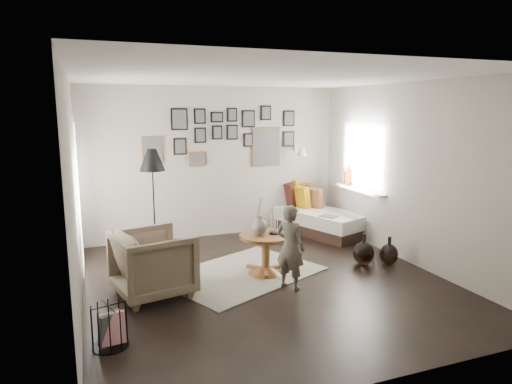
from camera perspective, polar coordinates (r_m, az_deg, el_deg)
name	(u,v)px	position (r m, az deg, el deg)	size (l,w,h in m)	color
ground	(266,281)	(6.07, 1.26, -11.11)	(4.80, 4.80, 0.00)	black
wall_back	(215,163)	(7.98, -5.19, 3.68)	(4.50, 4.50, 0.00)	#A29A8E
wall_front	(383,230)	(3.66, 15.61, -4.60)	(4.50, 4.50, 0.00)	#A29A8E
wall_left	(74,195)	(5.32, -21.80, -0.36)	(4.80, 4.80, 0.00)	#A29A8E
wall_right	(412,174)	(6.88, 18.96, 2.11)	(4.80, 4.80, 0.00)	#A29A8E
ceiling	(267,77)	(5.66, 1.36, 14.20)	(4.80, 4.80, 0.00)	white
door_left	(78,198)	(6.54, -21.39, -0.68)	(0.00, 2.14, 2.14)	white
window_right	(355,185)	(7.96, 12.25, 0.80)	(0.15, 1.32, 1.30)	white
gallery_wall	(230,137)	(8.00, -3.21, 6.92)	(2.74, 0.03, 1.08)	brown
wall_sconce	(302,152)	(8.27, 5.74, 5.04)	(0.18, 0.36, 0.16)	white
rug	(242,273)	(6.33, -1.79, -10.14)	(2.03, 1.42, 0.01)	white
pedestal_table	(266,256)	(6.25, 1.22, -7.98)	(0.71, 0.71, 0.55)	brown
vase	(260,224)	(6.11, 0.47, -3.97)	(0.20, 0.20, 0.50)	black
candles	(273,225)	(6.17, 2.19, -4.11)	(0.12, 0.12, 0.26)	black
daybed	(314,216)	(8.41, 7.21, -2.99)	(1.41, 2.05, 0.93)	black
magazine_on_daybed	(329,216)	(7.80, 9.10, -3.00)	(0.21, 0.29, 0.02)	black
armchair	(153,263)	(5.66, -12.70, -8.70)	(0.85, 0.87, 0.79)	brown
armchair_cushion	(155,255)	(5.69, -12.51, -7.72)	(0.36, 0.36, 0.09)	white
floor_lamp	(152,164)	(6.96, -12.84, 3.44)	(0.38, 0.38, 1.64)	black
magazine_basket	(110,326)	(4.68, -17.82, -15.70)	(0.41, 0.41, 0.41)	black
demijohn_large	(364,253)	(6.80, 13.29, -7.44)	(0.30, 0.30, 0.45)	black
demijohn_small	(389,254)	(6.91, 16.28, -7.47)	(0.27, 0.27, 0.41)	black
child	(290,247)	(5.68, 4.29, -6.92)	(0.39, 0.26, 1.07)	#5A5147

